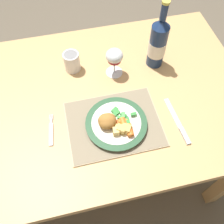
{
  "coord_description": "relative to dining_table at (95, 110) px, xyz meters",
  "views": [
    {
      "loc": [
        -0.06,
        -0.6,
        1.57
      ],
      "look_at": [
        0.05,
        -0.11,
        0.78
      ],
      "focal_mm": 40.0,
      "sensor_mm": 36.0,
      "label": 1
    }
  ],
  "objects": [
    {
      "name": "wine_glass",
      "position": [
        0.11,
        0.11,
        0.19
      ],
      "size": [
        0.07,
        0.07,
        0.13
      ],
      "color": "silver",
      "rests_on": "dining_table"
    },
    {
      "name": "fork",
      "position": [
        -0.18,
        -0.12,
        0.1
      ],
      "size": [
        0.03,
        0.13,
        0.01
      ],
      "color": "silver",
      "rests_on": "dining_table"
    },
    {
      "name": "dinner_plate",
      "position": [
        0.06,
        -0.15,
        0.11
      ],
      "size": [
        0.23,
        0.23,
        0.02
      ],
      "color": "white",
      "rests_on": "placemat"
    },
    {
      "name": "table_knife",
      "position": [
        0.29,
        -0.2,
        0.1
      ],
      "size": [
        0.03,
        0.21,
        0.01
      ],
      "color": "silver",
      "rests_on": "dining_table"
    },
    {
      "name": "ground_plane",
      "position": [
        0.0,
        0.0,
        -0.65
      ],
      "size": [
        6.0,
        6.0,
        0.0
      ],
      "primitive_type": "plane",
      "color": "brown"
    },
    {
      "name": "breaded_croquettes",
      "position": [
        0.02,
        -0.15,
        0.14
      ],
      "size": [
        0.08,
        0.08,
        0.05
      ],
      "color": "#A87033",
      "rests_on": "dinner_plate"
    },
    {
      "name": "roast_potatoes",
      "position": [
        0.07,
        -0.19,
        0.13
      ],
      "size": [
        0.07,
        0.05,
        0.03
      ],
      "color": "#E5BC66",
      "rests_on": "dinner_plate"
    },
    {
      "name": "green_beans_pile",
      "position": [
        0.09,
        -0.13,
        0.13
      ],
      "size": [
        0.09,
        0.09,
        0.02
      ],
      "color": "#338438",
      "rests_on": "dinner_plate"
    },
    {
      "name": "placemat",
      "position": [
        0.05,
        -0.14,
        0.1
      ],
      "size": [
        0.35,
        0.27,
        0.01
      ],
      "color": "tan",
      "rests_on": "dining_table"
    },
    {
      "name": "bottle",
      "position": [
        0.3,
        0.13,
        0.21
      ],
      "size": [
        0.07,
        0.07,
        0.3
      ],
      "color": "navy",
      "rests_on": "dining_table"
    },
    {
      "name": "drinking_cup",
      "position": [
        -0.06,
        0.17,
        0.14
      ],
      "size": [
        0.07,
        0.07,
        0.09
      ],
      "color": "white",
      "rests_on": "dining_table"
    },
    {
      "name": "dining_table",
      "position": [
        0.0,
        0.0,
        0.0
      ],
      "size": [
        1.3,
        0.84,
        0.74
      ],
      "color": "tan",
      "rests_on": "ground"
    },
    {
      "name": "glazed_carrots",
      "position": [
        0.08,
        -0.18,
        0.13
      ],
      "size": [
        0.06,
        0.08,
        0.02
      ],
      "color": "orange",
      "rests_on": "dinner_plate"
    }
  ]
}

